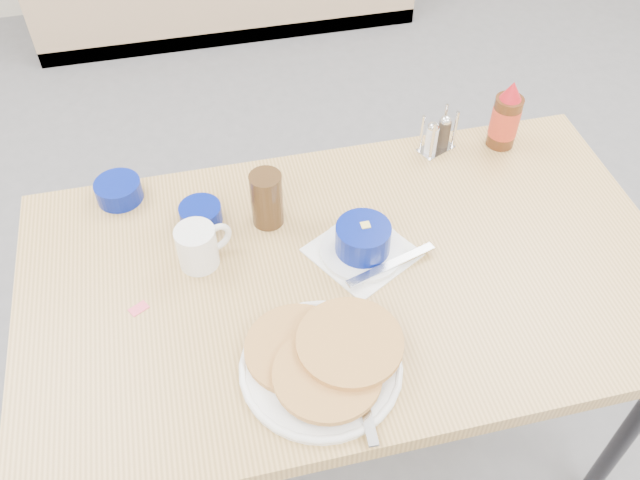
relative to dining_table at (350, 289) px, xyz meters
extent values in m
cube|color=#2D2D33|center=(0.00, 2.47, -0.66)|extent=(1.90, 0.55, 0.08)
cube|color=tan|center=(0.00, 0.00, 0.04)|extent=(1.40, 0.80, 0.04)
cylinder|color=#2D2D33|center=(0.62, -0.32, -0.34)|extent=(0.04, 0.04, 0.72)
cylinder|color=#2D2D33|center=(-0.62, 0.32, -0.34)|extent=(0.04, 0.04, 0.72)
cylinder|color=#2D2D33|center=(0.62, 0.32, -0.34)|extent=(0.04, 0.04, 0.72)
cylinder|color=white|center=(-0.12, -0.22, 0.07)|extent=(0.31, 0.31, 0.02)
cylinder|color=tan|center=(-0.15, -0.18, 0.08)|extent=(0.20, 0.20, 0.01)
cylinder|color=tan|center=(-0.11, -0.26, 0.10)|extent=(0.20, 0.20, 0.01)
cylinder|color=tan|center=(-0.06, -0.21, 0.11)|extent=(0.20, 0.20, 0.01)
cube|color=silver|center=(-0.06, -0.33, 0.08)|extent=(0.03, 0.14, 0.01)
cylinder|color=white|center=(-0.31, 0.10, 0.11)|extent=(0.09, 0.09, 0.10)
cylinder|color=black|center=(-0.31, 0.10, 0.15)|extent=(0.07, 0.07, 0.00)
torus|color=white|center=(-0.27, 0.12, 0.11)|extent=(0.07, 0.04, 0.07)
cube|color=white|center=(0.04, 0.04, 0.06)|extent=(0.27, 0.27, 0.00)
cylinder|color=white|center=(0.04, 0.04, 0.07)|extent=(0.18, 0.18, 0.01)
cylinder|color=navy|center=(0.04, 0.04, 0.11)|extent=(0.12, 0.12, 0.06)
cylinder|color=white|center=(0.04, 0.04, 0.14)|extent=(0.11, 0.11, 0.01)
cube|color=#F4DB60|center=(0.04, 0.05, 0.14)|extent=(0.02, 0.02, 0.01)
cube|color=silver|center=(0.08, -0.02, 0.08)|extent=(0.21, 0.08, 0.01)
cylinder|color=navy|center=(-0.47, 0.34, 0.09)|extent=(0.11, 0.11, 0.05)
cylinder|color=navy|center=(-0.29, 0.22, 0.08)|extent=(0.10, 0.10, 0.04)
cylinder|color=#3C2613|center=(-0.14, 0.19, 0.13)|extent=(0.08, 0.08, 0.14)
cube|color=silver|center=(0.31, 0.34, 0.06)|extent=(0.11, 0.09, 0.00)
cylinder|color=silver|center=(0.29, 0.31, 0.12)|extent=(0.01, 0.01, 0.11)
cylinder|color=silver|center=(0.36, 0.34, 0.12)|extent=(0.01, 0.01, 0.11)
cylinder|color=silver|center=(0.27, 0.34, 0.12)|extent=(0.01, 0.01, 0.11)
cylinder|color=silver|center=(0.34, 0.37, 0.12)|extent=(0.01, 0.01, 0.11)
cylinder|color=silver|center=(0.29, 0.33, 0.10)|extent=(0.03, 0.03, 0.07)
cylinder|color=#3F3326|center=(0.33, 0.35, 0.10)|extent=(0.03, 0.03, 0.07)
cylinder|color=#47230F|center=(0.48, 0.32, 0.13)|extent=(0.07, 0.07, 0.14)
cylinder|color=#DF551A|center=(0.48, 0.32, 0.13)|extent=(0.07, 0.07, 0.08)
cone|color=red|center=(0.48, 0.32, 0.22)|extent=(0.05, 0.05, 0.05)
cube|color=#FA5370|center=(-0.45, 0.00, 0.06)|extent=(0.04, 0.04, 0.00)
camera|label=1|loc=(-0.28, -0.89, 1.17)|focal=38.00mm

